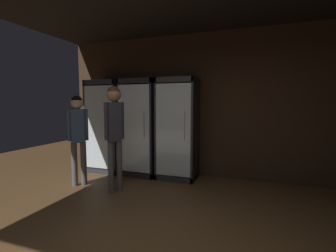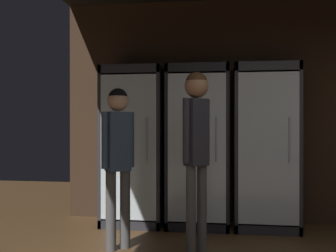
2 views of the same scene
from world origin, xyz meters
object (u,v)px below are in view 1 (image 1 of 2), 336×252
Objects in this scene: cooler_left at (141,128)px; cooler_center at (178,129)px; shopper_near at (78,130)px; shopper_far at (114,123)px; cooler_far_left at (108,127)px.

cooler_left is 1.00× the size of cooler_center.
shopper_far is (0.77, -0.06, 0.14)m from shopper_near.
shopper_far is (0.05, -1.09, 0.19)m from cooler_left.
cooler_far_left is at bearing 93.71° from shopper_near.
cooler_far_left is at bearing 127.66° from shopper_far.
shopper_far is (0.84, -1.09, 0.19)m from cooler_far_left.
shopper_near is (-0.72, -1.02, 0.05)m from cooler_left.
shopper_near is at bearing -125.19° from cooler_left.
shopper_far is at bearing -87.41° from cooler_left.
cooler_center is 1.33m from shopper_far.
cooler_far_left is 1.00× the size of cooler_center.
cooler_center is 1.12× the size of shopper_far.
cooler_far_left is at bearing -179.93° from cooler_center.
shopper_far is at bearing -52.34° from cooler_far_left.
cooler_left reaches higher than shopper_near.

